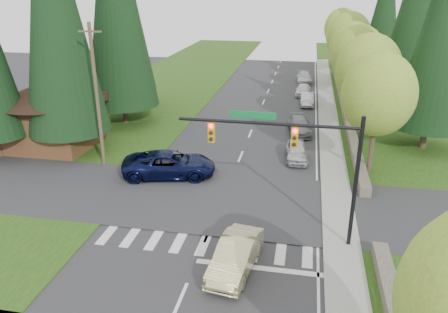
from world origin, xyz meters
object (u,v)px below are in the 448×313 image
(parked_car_a, at_px, (297,151))
(parked_car_d, at_px, (303,90))
(parked_car_e, at_px, (304,78))
(sedan_champagne, at_px, (236,255))
(suv_navy, at_px, (169,164))
(parked_car_c, at_px, (307,99))
(parked_car_b, at_px, (299,126))

(parked_car_a, relative_size, parked_car_d, 1.01)
(parked_car_d, height_order, parked_car_e, parked_car_e)
(sedan_champagne, bearing_deg, suv_navy, 130.76)
(parked_car_a, xyz_separation_m, parked_car_c, (0.52, 15.96, -0.03))
(sedan_champagne, xyz_separation_m, parked_car_c, (2.79, 30.09, -0.11))
(suv_navy, relative_size, parked_car_a, 1.60)
(parked_car_a, height_order, parked_car_b, parked_car_a)
(parked_car_c, bearing_deg, parked_car_d, 95.40)
(sedan_champagne, height_order, suv_navy, suv_navy)
(parked_car_c, height_order, parked_car_d, parked_car_d)
(parked_car_b, height_order, parked_car_e, parked_car_e)
(parked_car_c, xyz_separation_m, parked_car_e, (-0.52, 11.43, 0.04))
(suv_navy, height_order, parked_car_c, suv_navy)
(parked_car_b, height_order, parked_car_d, parked_car_b)
(parked_car_a, xyz_separation_m, parked_car_d, (0.00, 20.33, -0.01))
(sedan_champagne, distance_m, parked_car_c, 30.22)
(parked_car_b, relative_size, parked_car_d, 1.18)
(parked_car_e, bearing_deg, parked_car_b, -93.78)
(parked_car_d, bearing_deg, suv_navy, -104.44)
(parked_car_e, bearing_deg, parked_car_a, -93.78)
(parked_car_c, xyz_separation_m, parked_car_d, (-0.52, 4.37, 0.02))
(sedan_champagne, height_order, parked_car_d, sedan_champagne)
(parked_car_a, bearing_deg, suv_navy, -155.63)
(sedan_champagne, bearing_deg, parked_car_a, 88.62)
(parked_car_c, bearing_deg, sedan_champagne, -96.72)
(suv_navy, xyz_separation_m, parked_car_c, (8.94, 20.63, -0.23))
(parked_car_b, height_order, parked_car_c, parked_car_b)
(suv_navy, height_order, parked_car_e, suv_navy)
(parked_car_a, xyz_separation_m, parked_car_b, (0.00, 6.33, -0.00))
(sedan_champagne, xyz_separation_m, parked_car_d, (2.27, 34.47, -0.09))
(sedan_champagne, distance_m, parked_car_b, 20.59)
(parked_car_a, bearing_deg, parked_car_b, 85.38)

